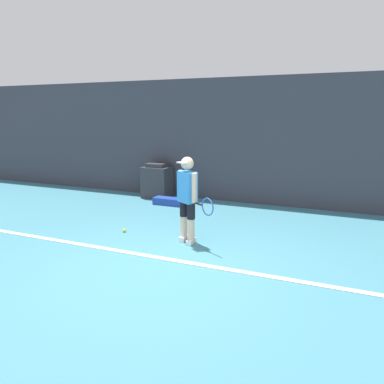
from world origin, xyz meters
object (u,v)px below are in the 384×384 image
object	(u,v)px
tennis_player	(188,196)
equipment_bag	(170,201)
covered_chair	(157,181)
tennis_ball	(124,230)

from	to	relation	value
tennis_player	equipment_bag	xyz separation A→B (m)	(-1.53, 2.35, -0.74)
covered_chair	equipment_bag	world-z (taller)	covered_chair
covered_chair	tennis_player	bearing A→B (deg)	-53.11
covered_chair	equipment_bag	distance (m)	1.00
tennis_ball	tennis_player	bearing A→B (deg)	-1.69
tennis_player	covered_chair	world-z (taller)	tennis_player
tennis_player	equipment_bag	size ratio (longest dim) A/B	1.80
tennis_ball	equipment_bag	bearing A→B (deg)	94.67
tennis_ball	equipment_bag	world-z (taller)	equipment_bag
covered_chair	equipment_bag	xyz separation A→B (m)	(0.70, -0.62, -0.35)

